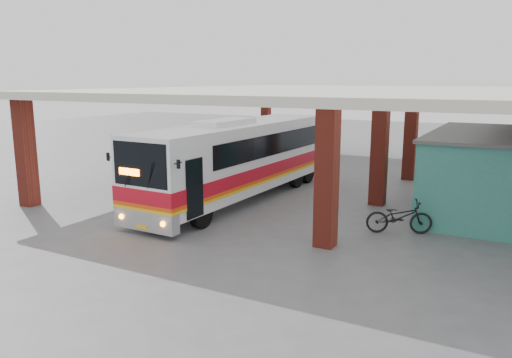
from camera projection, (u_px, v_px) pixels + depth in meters
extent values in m
plane|color=#515154|center=(280.00, 212.00, 19.52)|extent=(90.00, 90.00, 0.00)
cube|color=maroon|center=(327.00, 177.00, 15.10)|extent=(0.60, 0.60, 4.35)
cube|color=maroon|center=(379.00, 152.00, 20.27)|extent=(0.60, 0.60, 4.35)
cube|color=maroon|center=(411.00, 138.00, 25.43)|extent=(0.60, 0.60, 4.35)
cube|color=maroon|center=(26.00, 153.00, 20.11)|extent=(0.60, 0.60, 4.35)
cube|color=maroon|center=(266.00, 118.00, 38.19)|extent=(0.60, 0.60, 4.35)
cube|color=beige|center=(349.00, 92.00, 24.00)|extent=(21.00, 23.00, 0.30)
cube|color=#2F7665|center=(502.00, 175.00, 19.15)|extent=(5.00, 8.00, 3.00)
cube|color=#505050|center=(506.00, 134.00, 18.84)|extent=(5.20, 8.20, 0.12)
cube|color=#153C38|center=(426.00, 187.00, 19.13)|extent=(0.08, 0.95, 2.10)
cube|color=black|center=(440.00, 157.00, 21.56)|extent=(0.08, 1.20, 1.00)
cube|color=black|center=(439.00, 157.00, 21.58)|extent=(0.04, 1.30, 1.10)
cube|color=silver|center=(238.00, 156.00, 21.13)|extent=(2.76, 12.02, 2.79)
cube|color=silver|center=(225.00, 123.00, 19.99)|extent=(1.26, 3.02, 0.25)
cube|color=#98989E|center=(146.00, 219.00, 16.47)|extent=(2.52, 0.45, 0.70)
cube|color=#B20C1C|center=(239.00, 169.00, 21.24)|extent=(2.80, 12.02, 0.50)
cube|color=#D9450C|center=(239.00, 176.00, 21.30)|extent=(2.80, 12.02, 0.13)
cube|color=yellow|center=(239.00, 179.00, 21.32)|extent=(2.80, 12.02, 0.10)
cube|color=black|center=(141.00, 165.00, 15.98)|extent=(2.24, 0.15, 1.45)
cube|color=black|center=(224.00, 141.00, 22.33)|extent=(0.25, 8.97, 0.90)
cube|color=black|center=(273.00, 144.00, 21.10)|extent=(0.25, 8.97, 0.90)
cube|color=#FF5905|center=(129.00, 172.00, 16.20)|extent=(0.85, 0.07, 0.22)
sphere|color=orange|center=(121.00, 216.00, 16.72)|extent=(0.18, 0.18, 0.18)
sphere|color=orange|center=(163.00, 224.00, 15.84)|extent=(0.18, 0.18, 0.18)
cube|color=yellow|center=(142.00, 227.00, 16.32)|extent=(0.45, 0.04, 0.12)
cylinder|color=black|center=(154.00, 206.00, 18.37)|extent=(0.34, 1.00, 1.00)
cylinder|color=black|center=(201.00, 214.00, 17.33)|extent=(0.34, 1.00, 1.00)
cylinder|color=black|center=(257.00, 173.00, 24.89)|extent=(0.34, 1.00, 1.00)
cylinder|color=black|center=(296.00, 177.00, 23.85)|extent=(0.34, 1.00, 1.00)
cylinder|color=black|center=(270.00, 169.00, 25.99)|extent=(0.34, 1.00, 1.00)
cylinder|color=black|center=(307.00, 173.00, 24.95)|extent=(0.34, 1.00, 1.00)
imported|color=black|center=(399.00, 217.00, 16.71)|extent=(2.30, 1.55, 1.14)
imported|color=red|center=(326.00, 220.00, 15.54)|extent=(0.67, 0.65, 1.56)
cube|color=red|center=(430.00, 180.00, 24.63)|extent=(0.43, 0.43, 0.06)
cube|color=red|center=(434.00, 175.00, 24.49)|extent=(0.07, 0.41, 0.58)
cylinder|color=black|center=(426.00, 182.00, 24.60)|extent=(0.03, 0.03, 0.19)
cylinder|color=black|center=(433.00, 183.00, 24.43)|extent=(0.03, 0.03, 0.19)
cylinder|color=black|center=(427.00, 181.00, 24.88)|extent=(0.03, 0.03, 0.19)
cylinder|color=black|center=(434.00, 182.00, 24.71)|extent=(0.03, 0.03, 0.19)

